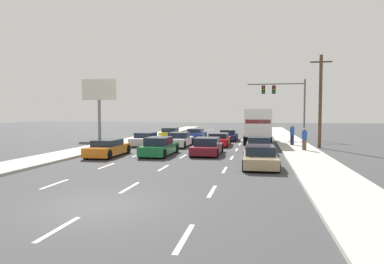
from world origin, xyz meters
TOP-DOWN VIEW (x-y plane):
  - ground_plane at (0.00, 25.00)m, footprint 140.00×140.00m
  - sidewalk_right at (8.41, 20.00)m, footprint 2.92×80.00m
  - sidewalk_left at (-8.41, 20.00)m, footprint 2.92×80.00m
  - lane_markings at (-0.00, 22.82)m, footprint 6.94×62.00m
  - car_yellow at (-4.93, 28.09)m, footprint 2.07×4.48m
  - car_silver at (-5.13, 19.88)m, footprint 1.93×4.47m
  - car_orange at (-5.26, 12.02)m, footprint 1.94×4.63m
  - car_blue at (-1.86, 27.87)m, footprint 1.82×4.63m
  - car_white at (-1.90, 19.66)m, footprint 1.89×4.50m
  - car_green at (-1.82, 13.14)m, footprint 1.87×4.66m
  - car_navy at (1.90, 27.15)m, footprint 1.92×4.46m
  - car_red at (1.56, 21.11)m, footprint 1.96×4.60m
  - car_maroon at (1.49, 14.25)m, footprint 2.02×4.53m
  - box_truck at (5.06, 23.86)m, footprint 2.69×8.65m
  - car_gray at (5.21, 16.03)m, footprint 1.99×4.40m
  - car_tan at (5.24, 9.33)m, footprint 2.04×4.70m
  - traffic_signal_mast at (7.71, 30.91)m, footprint 6.66×0.69m
  - utility_pole_mid at (10.38, 20.72)m, footprint 1.80×0.28m
  - roadside_billboard at (-13.37, 27.02)m, footprint 4.29×0.36m
  - pedestrian_near_corner at (8.70, 17.45)m, footprint 0.38×0.38m
  - pedestrian_mid_block at (8.18, 21.70)m, footprint 0.38×0.38m

SIDE VIEW (x-z plane):
  - ground_plane at x=0.00m, z-range 0.00..0.00m
  - lane_markings at x=0.00m, z-range 0.00..0.01m
  - sidewalk_right at x=8.41m, z-range 0.00..0.14m
  - sidewalk_left at x=-8.41m, z-range 0.00..0.14m
  - car_tan at x=5.24m, z-range -0.05..1.15m
  - car_navy at x=1.90m, z-range -0.05..1.15m
  - car_red at x=1.56m, z-range -0.03..1.14m
  - car_orange at x=-5.26m, z-range -0.04..1.14m
  - car_silver at x=-5.13m, z-range -0.05..1.17m
  - car_gray at x=5.21m, z-range -0.05..1.18m
  - car_maroon at x=1.49m, z-range -0.06..1.19m
  - car_blue at x=-1.86m, z-range -0.05..1.20m
  - car_white at x=-1.90m, z-range -0.05..1.23m
  - car_yellow at x=-4.93m, z-range -0.06..1.25m
  - car_green at x=-1.82m, z-range -0.06..1.26m
  - pedestrian_near_corner at x=8.70m, z-range 0.14..1.87m
  - pedestrian_mid_block at x=8.18m, z-range 0.14..2.00m
  - box_truck at x=5.06m, z-range 0.29..3.68m
  - utility_pole_mid at x=10.38m, z-range 0.14..8.16m
  - roadside_billboard at x=-13.37m, z-range 1.51..8.55m
  - traffic_signal_mast at x=7.71m, z-range 1.68..8.63m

